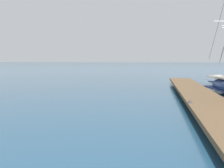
# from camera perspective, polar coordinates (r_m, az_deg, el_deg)

# --- Properties ---
(floating_dock) EXTENTS (2.50, 22.58, 0.53)m
(floating_dock) POSITION_cam_1_polar(r_m,az_deg,el_deg) (16.45, 16.07, -1.65)
(floating_dock) COLOR brown
(floating_dock) RESTS_ON ground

